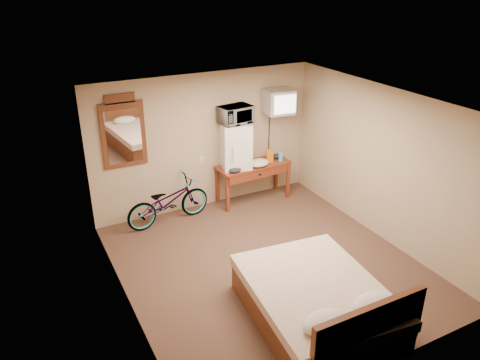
{
  "coord_description": "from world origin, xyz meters",
  "views": [
    {
      "loc": [
        -3.12,
        -5.08,
        4.12
      ],
      "look_at": [
        -0.14,
        0.66,
        1.18
      ],
      "focal_mm": 35.0,
      "sensor_mm": 36.0,
      "label": 1
    }
  ],
  "objects": [
    {
      "name": "room",
      "position": [
        -0.0,
        0.0,
        1.25
      ],
      "size": [
        4.6,
        4.64,
        2.5
      ],
      "color": "#4F3327",
      "rests_on": "ground"
    },
    {
      "name": "desk",
      "position": [
        0.87,
        2.0,
        0.63
      ],
      "size": [
        1.43,
        0.6,
        0.75
      ],
      "color": "brown",
      "rests_on": "floor"
    },
    {
      "name": "mini_fridge",
      "position": [
        0.51,
        2.06,
        1.17
      ],
      "size": [
        0.61,
        0.59,
        0.84
      ],
      "color": "white",
      "rests_on": "desk"
    },
    {
      "name": "microwave",
      "position": [
        0.51,
        2.07,
        1.75
      ],
      "size": [
        0.62,
        0.46,
        0.32
      ],
      "primitive_type": "imported",
      "rotation": [
        0.0,
        0.0,
        0.13
      ],
      "color": "white",
      "rests_on": "mini_fridge"
    },
    {
      "name": "snack_bag",
      "position": [
        1.19,
        1.98,
        0.88
      ],
      "size": [
        0.14,
        0.11,
        0.25
      ],
      "primitive_type": "cube",
      "rotation": [
        0.0,
        0.0,
        -0.33
      ],
      "color": "#CE6B12",
      "rests_on": "desk"
    },
    {
      "name": "blue_cup",
      "position": [
        1.41,
        1.93,
        0.82
      ],
      "size": [
        0.09,
        0.09,
        0.15
      ],
      "primitive_type": "cylinder",
      "color": "#45A9EB",
      "rests_on": "desk"
    },
    {
      "name": "cloth_cream",
      "position": [
        0.9,
        1.9,
        0.81
      ],
      "size": [
        0.41,
        0.31,
        0.13
      ],
      "primitive_type": "ellipsoid",
      "color": "beige",
      "rests_on": "desk"
    },
    {
      "name": "cloth_dark_a",
      "position": [
        0.38,
        1.84,
        0.79
      ],
      "size": [
        0.24,
        0.18,
        0.09
      ],
      "primitive_type": "ellipsoid",
      "color": "black",
      "rests_on": "desk"
    },
    {
      "name": "cloth_dark_b",
      "position": [
        1.42,
        2.07,
        0.79
      ],
      "size": [
        0.2,
        0.16,
        0.09
      ],
      "primitive_type": "ellipsoid",
      "color": "black",
      "rests_on": "desk"
    },
    {
      "name": "crt_television",
      "position": [
        1.38,
        2.02,
        1.89
      ],
      "size": [
        0.55,
        0.62,
        0.45
      ],
      "color": "black",
      "rests_on": "room"
    },
    {
      "name": "wall_mirror",
      "position": [
        -1.45,
        2.27,
        1.66
      ],
      "size": [
        0.73,
        0.04,
        1.24
      ],
      "color": "brown",
      "rests_on": "room"
    },
    {
      "name": "bicycle",
      "position": [
        -0.88,
        1.95,
        0.4
      ],
      "size": [
        1.59,
        0.71,
        0.81
      ],
      "primitive_type": "imported",
      "rotation": [
        0.0,
        0.0,
        1.68
      ],
      "color": "black",
      "rests_on": "floor"
    },
    {
      "name": "bed",
      "position": [
        -0.08,
        -1.37,
        0.29
      ],
      "size": [
        1.75,
        2.19,
        0.9
      ],
      "color": "brown",
      "rests_on": "floor"
    }
  ]
}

